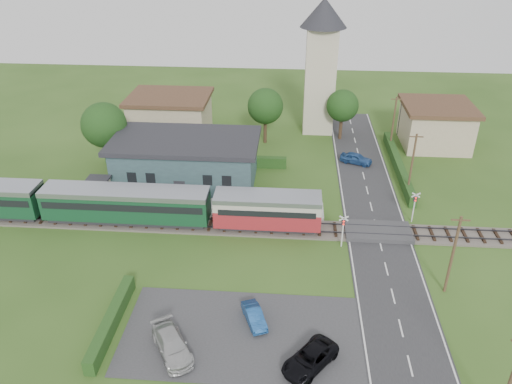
# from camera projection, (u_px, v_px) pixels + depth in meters

# --- Properties ---
(ground) EXTENTS (120.00, 120.00, 0.00)m
(ground) POSITION_uv_depth(u_px,v_px,m) (271.00, 241.00, 46.14)
(ground) COLOR #2D4C19
(railway_track) EXTENTS (76.00, 3.20, 0.49)m
(railway_track) POSITION_uv_depth(u_px,v_px,m) (272.00, 228.00, 47.83)
(railway_track) COLOR #4C443D
(railway_track) RESTS_ON ground
(road) EXTENTS (6.00, 70.00, 0.05)m
(road) POSITION_uv_depth(u_px,v_px,m) (381.00, 245.00, 45.45)
(road) COLOR #28282B
(road) RESTS_ON ground
(car_park) EXTENTS (17.00, 9.00, 0.08)m
(car_park) POSITION_uv_depth(u_px,v_px,m) (242.00, 334.00, 35.75)
(car_park) COLOR #333335
(car_park) RESTS_ON ground
(crossing_deck) EXTENTS (6.20, 3.40, 0.45)m
(crossing_deck) POSITION_uv_depth(u_px,v_px,m) (378.00, 232.00, 47.10)
(crossing_deck) COLOR #333335
(crossing_deck) RESTS_ON ground
(platform) EXTENTS (30.00, 3.00, 0.45)m
(platform) POSITION_uv_depth(u_px,v_px,m) (177.00, 206.00, 51.26)
(platform) COLOR gray
(platform) RESTS_ON ground
(equipment_hut) EXTENTS (2.30, 2.30, 2.55)m
(equipment_hut) POSITION_uv_depth(u_px,v_px,m) (99.00, 190.00, 51.07)
(equipment_hut) COLOR beige
(equipment_hut) RESTS_ON platform
(station_building) EXTENTS (16.00, 9.00, 5.30)m
(station_building) POSITION_uv_depth(u_px,v_px,m) (186.00, 160.00, 55.12)
(station_building) COLOR #30454A
(station_building) RESTS_ON ground
(train) EXTENTS (43.20, 2.90, 3.40)m
(train) POSITION_uv_depth(u_px,v_px,m) (94.00, 202.00, 48.02)
(train) COLOR #232328
(train) RESTS_ON ground
(church_tower) EXTENTS (6.00, 6.00, 17.60)m
(church_tower) POSITION_uv_depth(u_px,v_px,m) (321.00, 57.00, 65.31)
(church_tower) COLOR beige
(church_tower) RESTS_ON ground
(house_west) EXTENTS (10.80, 8.80, 5.50)m
(house_west) POSITION_uv_depth(u_px,v_px,m) (171.00, 115.00, 67.65)
(house_west) COLOR tan
(house_west) RESTS_ON ground
(house_east) EXTENTS (8.80, 8.80, 5.50)m
(house_east) POSITION_uv_depth(u_px,v_px,m) (435.00, 125.00, 64.38)
(house_east) COLOR tan
(house_east) RESTS_ON ground
(hedge_carpark) EXTENTS (0.80, 9.00, 1.20)m
(hedge_carpark) POSITION_uv_depth(u_px,v_px,m) (111.00, 321.00, 36.13)
(hedge_carpark) COLOR #193814
(hedge_carpark) RESTS_ON ground
(hedge_roadside) EXTENTS (0.80, 18.00, 1.20)m
(hedge_roadside) POSITION_uv_depth(u_px,v_px,m) (398.00, 165.00, 58.85)
(hedge_roadside) COLOR #193814
(hedge_roadside) RESTS_ON ground
(hedge_station) EXTENTS (22.00, 0.80, 1.30)m
(hedge_station) POSITION_uv_depth(u_px,v_px,m) (195.00, 160.00, 60.04)
(hedge_station) COLOR #193814
(hedge_station) RESTS_ON ground
(tree_a) EXTENTS (5.20, 5.20, 8.00)m
(tree_a) POSITION_uv_depth(u_px,v_px,m) (104.00, 125.00, 57.13)
(tree_a) COLOR #332316
(tree_a) RESTS_ON ground
(tree_b) EXTENTS (4.60, 4.60, 7.34)m
(tree_b) POSITION_uv_depth(u_px,v_px,m) (265.00, 106.00, 63.94)
(tree_b) COLOR #332316
(tree_b) RESTS_ON ground
(tree_c) EXTENTS (4.20, 4.20, 6.78)m
(tree_c) POSITION_uv_depth(u_px,v_px,m) (343.00, 106.00, 65.18)
(tree_c) COLOR #332316
(tree_c) RESTS_ON ground
(utility_pole_a) EXTENTS (1.40, 0.22, 7.00)m
(utility_pole_a) POSITION_uv_depth(u_px,v_px,m) (510.00, 381.00, 27.71)
(utility_pole_a) COLOR #473321
(utility_pole_a) RESTS_ON ground
(utility_pole_b) EXTENTS (1.40, 0.22, 7.00)m
(utility_pole_b) POSITION_uv_depth(u_px,v_px,m) (453.00, 254.00, 38.18)
(utility_pole_b) COLOR #473321
(utility_pole_b) RESTS_ON ground
(utility_pole_c) EXTENTS (1.40, 0.22, 7.00)m
(utility_pole_c) POSITION_uv_depth(u_px,v_px,m) (412.00, 164.00, 52.15)
(utility_pole_c) COLOR #473321
(utility_pole_c) RESTS_ON ground
(utility_pole_d) EXTENTS (1.40, 0.22, 7.00)m
(utility_pole_d) POSITION_uv_depth(u_px,v_px,m) (393.00, 123.00, 62.63)
(utility_pole_d) COLOR #473321
(utility_pole_d) RESTS_ON ground
(crossing_signal_near) EXTENTS (0.84, 0.28, 3.28)m
(crossing_signal_near) POSITION_uv_depth(u_px,v_px,m) (343.00, 227.00, 44.32)
(crossing_signal_near) COLOR silver
(crossing_signal_near) RESTS_ON ground
(crossing_signal_far) EXTENTS (0.84, 0.28, 3.28)m
(crossing_signal_far) POSITION_uv_depth(u_px,v_px,m) (415.00, 203.00, 48.02)
(crossing_signal_far) COLOR silver
(crossing_signal_far) RESTS_ON ground
(streetlamp_west) EXTENTS (0.30, 0.30, 5.15)m
(streetlamp_west) POSITION_uv_depth(u_px,v_px,m) (108.00, 125.00, 63.64)
(streetlamp_west) COLOR #3F3F47
(streetlamp_west) RESTS_ON ground
(streetlamp_east) EXTENTS (0.30, 0.30, 5.15)m
(streetlamp_east) POSITION_uv_depth(u_px,v_px,m) (400.00, 114.00, 67.16)
(streetlamp_east) COLOR #3F3F47
(streetlamp_east) RESTS_ON ground
(car_on_road) EXTENTS (4.14, 2.88, 1.31)m
(car_on_road) POSITION_uv_depth(u_px,v_px,m) (356.00, 158.00, 60.29)
(car_on_road) COLOR #254C88
(car_on_road) RESTS_ON road
(car_park_blue) EXTENTS (2.28, 3.42, 1.07)m
(car_park_blue) POSITION_uv_depth(u_px,v_px,m) (254.00, 316.00, 36.56)
(car_park_blue) COLOR navy
(car_park_blue) RESTS_ON car_park
(car_park_silver) EXTENTS (4.04, 4.94, 1.35)m
(car_park_silver) POSITION_uv_depth(u_px,v_px,m) (172.00, 345.00, 33.90)
(car_park_silver) COLOR #AEAEAE
(car_park_silver) RESTS_ON car_park
(car_park_dark) EXTENTS (4.29, 4.70, 1.22)m
(car_park_dark) POSITION_uv_depth(u_px,v_px,m) (310.00, 359.00, 32.92)
(car_park_dark) COLOR black
(car_park_dark) RESTS_ON car_park
(pedestrian_near) EXTENTS (0.71, 0.61, 1.66)m
(pedestrian_near) POSITION_uv_depth(u_px,v_px,m) (264.00, 199.00, 50.47)
(pedestrian_near) COLOR gray
(pedestrian_near) RESTS_ON platform
(pedestrian_far) EXTENTS (1.01, 1.14, 1.93)m
(pedestrian_far) POSITION_uv_depth(u_px,v_px,m) (132.00, 198.00, 50.31)
(pedestrian_far) COLOR gray
(pedestrian_far) RESTS_ON platform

